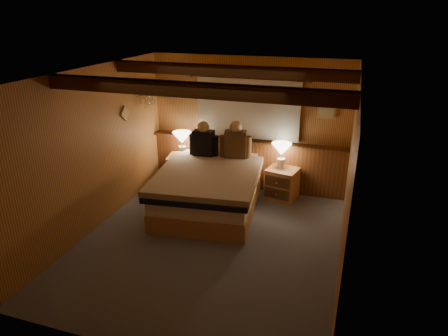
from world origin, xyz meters
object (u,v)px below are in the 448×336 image
at_px(nightstand_left, 183,171).
at_px(duffel_bag, 174,186).
at_px(nightstand_right, 282,184).
at_px(person_right, 236,142).
at_px(lamp_left, 182,139).
at_px(bed, 209,189).
at_px(person_left, 204,141).
at_px(lamp_right, 281,151).

xyz_separation_m(nightstand_left, duffel_bag, (-0.03, -0.37, -0.16)).
height_order(nightstand_right, person_right, person_right).
relative_size(nightstand_left, duffel_bag, 1.24).
xyz_separation_m(nightstand_right, person_right, (-0.84, -0.04, 0.69)).
bearing_deg(lamp_left, bed, -45.10).
bearing_deg(bed, person_left, 109.99).
distance_m(lamp_right, duffel_bag, 2.04).
relative_size(nightstand_left, person_right, 0.89).
height_order(nightstand_left, lamp_right, lamp_right).
bearing_deg(bed, person_right, 66.20).
distance_m(person_left, person_right, 0.57).
distance_m(bed, nightstand_right, 1.34).
relative_size(bed, lamp_right, 4.97).
relative_size(lamp_left, person_right, 0.66).
height_order(bed, nightstand_left, bed).
height_order(nightstand_left, nightstand_right, nightstand_left).
relative_size(bed, person_left, 3.42).
relative_size(nightstand_right, lamp_left, 1.31).
height_order(person_left, person_right, person_right).
height_order(nightstand_left, person_left, person_left).
distance_m(nightstand_left, lamp_left, 0.61).
relative_size(person_left, person_right, 0.95).
xyz_separation_m(nightstand_right, lamp_right, (-0.05, 0.05, 0.59)).
bearing_deg(lamp_left, person_left, -17.57).
relative_size(person_left, duffel_bag, 1.32).
xyz_separation_m(lamp_left, person_left, (0.49, -0.15, 0.05)).
bearing_deg(bed, lamp_right, 32.73).
height_order(person_left, duffel_bag, person_left).
relative_size(lamp_left, duffel_bag, 0.91).
distance_m(nightstand_left, lamp_right, 1.92).
distance_m(person_right, duffel_bag, 1.39).
height_order(bed, nightstand_right, bed).
relative_size(nightstand_left, lamp_right, 1.37).
bearing_deg(nightstand_right, lamp_left, -169.10).
xyz_separation_m(person_right, duffel_bag, (-1.06, -0.34, -0.83)).
xyz_separation_m(nightstand_right, lamp_left, (-1.90, 0.04, 0.63)).
bearing_deg(duffel_bag, lamp_left, 76.08).
xyz_separation_m(bed, duffel_bag, (-0.83, 0.41, -0.23)).
height_order(person_right, duffel_bag, person_right).
bearing_deg(person_left, nightstand_right, -0.43).
distance_m(nightstand_left, person_right, 1.24).
relative_size(lamp_left, person_left, 0.69).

